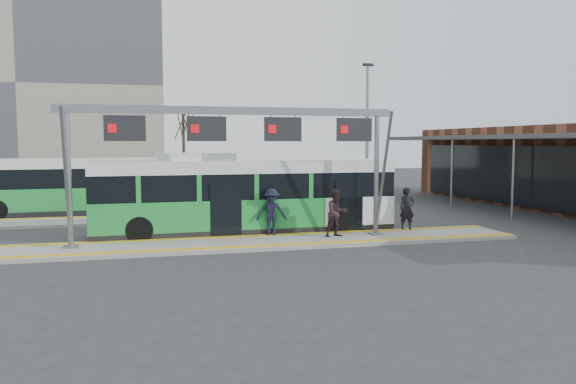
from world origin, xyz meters
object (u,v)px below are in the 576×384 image
hero_bus (244,197)px  passenger_c (272,212)px  gantry (237,134)px  passenger_a (407,209)px  passenger_b (337,213)px

hero_bus → passenger_c: hero_bus is taller
gantry → hero_bus: size_ratio=1.00×
hero_bus → passenger_c: bearing=-63.6°
gantry → passenger_a: bearing=6.3°
gantry → passenger_c: (1.56, 0.85, -3.18)m
gantry → passenger_c: size_ratio=6.70×
hero_bus → passenger_a: hero_bus is taller
hero_bus → passenger_a: 7.16m
passenger_b → gantry: bearing=164.2°
passenger_a → hero_bus: bearing=174.1°
passenger_a → passenger_c: bearing=-172.8°
hero_bus → passenger_b: (3.33, -2.60, -0.50)m
passenger_b → passenger_c: passenger_b is taller
passenger_a → gantry: bearing=-166.5°
passenger_b → passenger_a: bearing=1.2°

